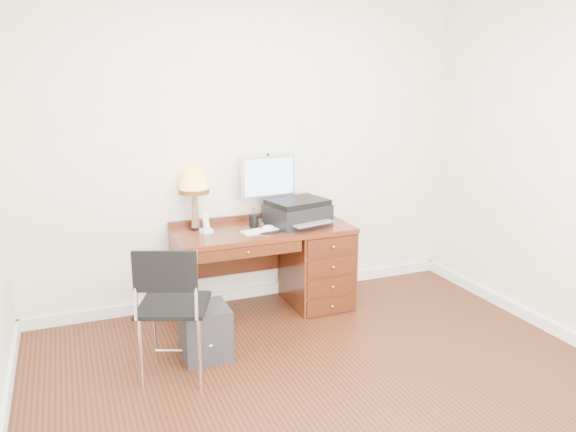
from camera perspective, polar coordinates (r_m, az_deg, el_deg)
name	(u,v)px	position (r m, az deg, el deg)	size (l,w,h in m)	color
ground	(335,391)	(3.87, 4.84, -17.28)	(4.00, 4.00, 0.00)	#35180C
room_shell	(298,342)	(4.35, 1.04, -12.72)	(4.00, 4.00, 4.00)	white
desk	(298,261)	(4.98, 1.02, -4.60)	(1.50, 0.67, 0.75)	#5B2613
monitor	(269,180)	(4.93, -1.97, 3.65)	(0.50, 0.18, 0.58)	silver
keyboard	(265,230)	(4.68, -2.39, -1.43)	(0.41, 0.12, 0.02)	white
mouse_pad	(268,229)	(4.68, -2.06, -1.33)	(0.24, 0.24, 0.05)	black
printer	(297,212)	(4.86, 0.97, 0.40)	(0.57, 0.49, 0.22)	black
leg_lamp	(194,184)	(4.71, -9.54, 3.18)	(0.26, 0.26, 0.52)	black
phone	(206,227)	(4.65, -8.34, -1.10)	(0.11, 0.11, 0.18)	white
pen_cup	(254,221)	(4.81, -3.49, -0.48)	(0.08, 0.08, 0.10)	black
chair	(175,299)	(3.81, -11.37, -8.24)	(0.58, 0.59, 0.96)	black
equipment_box	(205,332)	(4.21, -8.43, -11.58)	(0.34, 0.34, 0.39)	black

